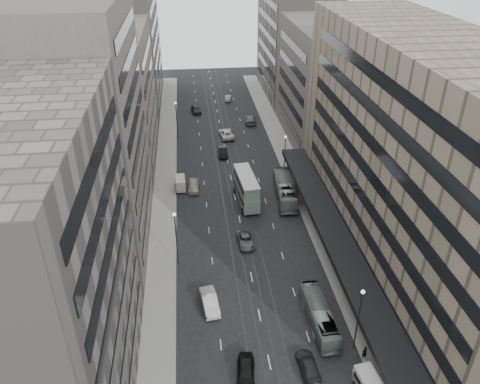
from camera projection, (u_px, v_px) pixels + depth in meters
name	position (u px, v px, depth m)	size (l,w,h in m)	color
ground	(261.00, 321.00, 55.51)	(220.00, 220.00, 0.00)	black
sidewalk_right	(293.00, 170.00, 88.83)	(4.00, 125.00, 0.15)	gray
sidewalk_left	(166.00, 177.00, 86.44)	(4.00, 125.00, 0.15)	gray
department_store	(427.00, 169.00, 56.97)	(19.20, 60.00, 30.00)	#806F5D
building_right_mid	(326.00, 84.00, 96.20)	(15.00, 28.00, 24.00)	#4F4945
building_right_far	(295.00, 41.00, 120.93)	(15.00, 32.00, 28.00)	slate
building_left_a	(25.00, 284.00, 38.94)	(15.00, 28.00, 30.00)	slate
building_left_b	(79.00, 134.00, 61.09)	(15.00, 26.00, 34.00)	#4F4945
building_left_c	(110.00, 99.00, 86.52)	(15.00, 28.00, 25.00)	#6B6053
building_left_d	(125.00, 49.00, 114.08)	(15.00, 38.00, 28.00)	slate
lamp_right_near	(359.00, 313.00, 49.56)	(0.44, 0.44, 8.32)	#262628
lamp_right_far	(285.00, 152.00, 83.87)	(0.44, 0.44, 8.32)	#262628
lamp_left_near	(176.00, 233.00, 62.21)	(0.44, 0.44, 8.32)	#262628
lamp_left_far	(176.00, 116.00, 99.10)	(0.44, 0.44, 8.32)	#262628
bus_near	(319.00, 315.00, 54.39)	(2.35, 10.02, 2.79)	gray
bus_far	(285.00, 189.00, 79.18)	(2.84, 12.12, 3.38)	gray
double_decker	(246.00, 188.00, 77.42)	(3.52, 9.53, 5.11)	slate
panel_van	(181.00, 183.00, 82.01)	(1.89, 3.65, 2.26)	#BAB7A8
sedan_0	(246.00, 371.00, 48.41)	(1.85, 4.60, 1.57)	black
sedan_1	(210.00, 302.00, 57.13)	(1.79, 5.13, 1.69)	silver
sedan_2	(246.00, 240.00, 68.43)	(2.22, 4.81, 1.34)	#595A5C
sedan_3	(308.00, 366.00, 49.14)	(1.91, 4.70, 1.36)	black
sedan_4	(193.00, 186.00, 82.06)	(1.95, 4.86, 1.65)	#B0A392
sedan_5	(223.00, 152.00, 94.03)	(1.66, 4.75, 1.56)	black
sedan_6	(226.00, 134.00, 102.06)	(2.76, 5.98, 1.66)	silver
sedan_7	(250.00, 119.00, 109.31)	(2.32, 5.70, 1.65)	slate
sedan_8	(196.00, 109.00, 115.04)	(2.02, 5.03, 1.71)	black
sedan_9	(228.00, 98.00, 122.90)	(1.45, 4.15, 1.37)	#9D9582
pedestrian	(365.00, 352.00, 50.26)	(0.61, 0.40, 1.68)	black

